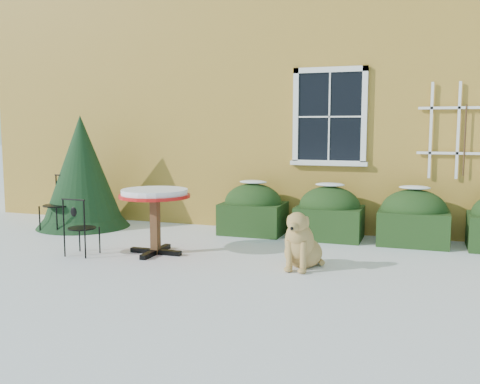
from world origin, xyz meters
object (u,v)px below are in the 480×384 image
at_px(patio_chair_near, 80,227).
at_px(patio_chair_far, 58,203).
at_px(dog, 301,245).
at_px(bistro_table, 155,200).
at_px(evergreen_shrub, 82,182).

xyz_separation_m(patio_chair_near, patio_chair_far, (-1.45, 1.40, 0.08)).
xyz_separation_m(patio_chair_near, dog, (3.09, 0.31, -0.10)).
distance_m(bistro_table, patio_chair_far, 2.61).
distance_m(patio_chair_near, patio_chair_far, 2.01).
distance_m(patio_chair_near, dog, 3.11).
xyz_separation_m(patio_chair_far, dog, (4.54, -1.08, -0.18)).
relative_size(evergreen_shrub, dog, 2.36).
distance_m(evergreen_shrub, patio_chair_near, 2.32).
bearing_deg(dog, patio_chair_far, 170.93).
height_order(patio_chair_near, dog, patio_chair_near).
bearing_deg(evergreen_shrub, patio_chair_far, -107.71).
bearing_deg(bistro_table, patio_chair_far, 157.85).
bearing_deg(patio_chair_near, bistro_table, -155.99).
height_order(evergreen_shrub, dog, evergreen_shrub).
relative_size(patio_chair_far, dog, 1.14).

